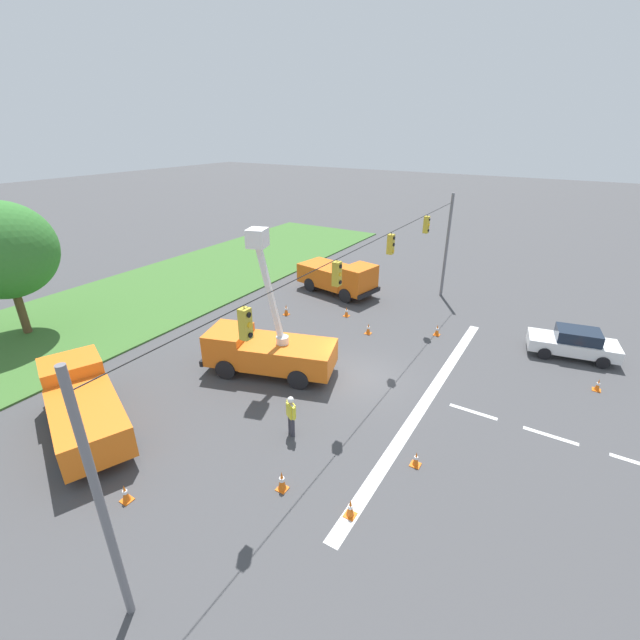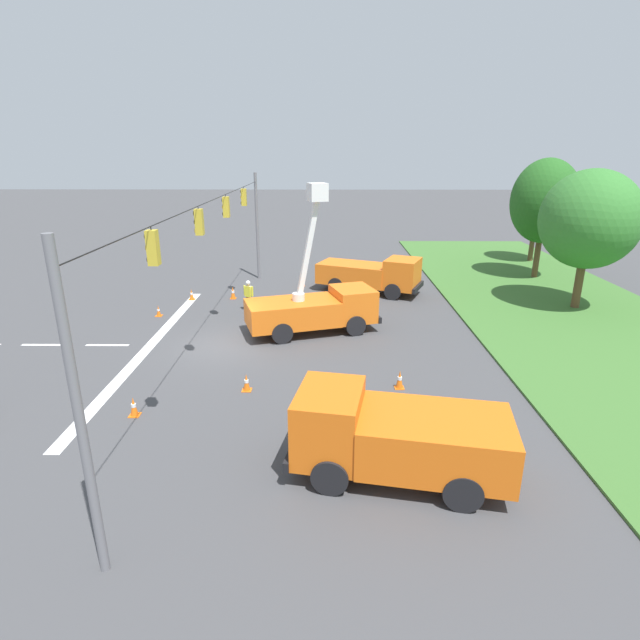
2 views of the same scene
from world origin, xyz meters
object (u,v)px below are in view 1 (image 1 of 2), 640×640
Objects in this scene: utility_truck_support_near at (339,277)px; traffic_cone_far_left at (437,330)px; tree_centre at (3,251)px; traffic_cone_mid_right at (347,312)px; traffic_cone_near_bucket at (416,459)px; traffic_cone_lane_edge_a at (282,481)px; traffic_cone_foreground_right at (125,493)px; utility_truck_support_far at (83,405)px; traffic_cone_foreground_left at (286,310)px; sedan_white at (574,343)px; traffic_cone_mid_left at (350,508)px; utility_truck_bucket_lift at (267,348)px; traffic_cone_far_right at (368,329)px; traffic_cone_lane_edge_b at (598,385)px; road_worker at (291,413)px.

traffic_cone_far_left is at bearing -110.54° from utility_truck_support_near.
tree_centre reaches higher than traffic_cone_mid_right.
traffic_cone_near_bucket is 0.77× the size of traffic_cone_lane_edge_a.
utility_truck_support_near is at bearing 38.24° from traffic_cone_near_bucket.
traffic_cone_foreground_right reaches higher than traffic_cone_near_bucket.
utility_truck_support_near is 18.94m from traffic_cone_lane_edge_a.
traffic_cone_near_bucket is 11.11m from traffic_cone_far_left.
utility_truck_support_far reaches higher than traffic_cone_foreground_left.
traffic_cone_near_bucket is (6.49, -7.52, -0.04)m from traffic_cone_foreground_right.
sedan_white is 7.69× the size of traffic_cone_near_bucket.
traffic_cone_mid_left is at bearing -63.14° from traffic_cone_foreground_right.
traffic_cone_mid_right is at bearing 97.27° from sedan_white.
traffic_cone_mid_left is at bearing -84.23° from traffic_cone_lane_edge_a.
traffic_cone_far_right is at bearing -20.47° from utility_truck_bucket_lift.
utility_truck_support_far reaches higher than sedan_white.
traffic_cone_mid_left is (1.79, -11.01, -0.87)m from utility_truck_support_far.
utility_truck_support_far is 10.37× the size of traffic_cone_foreground_right.
traffic_cone_mid_left is 0.86× the size of traffic_cone_lane_edge_a.
utility_truck_bucket_lift is at bearing -74.80° from tree_centre.
traffic_cone_lane_edge_a is 1.28× the size of traffic_cone_lane_edge_b.
traffic_cone_foreground_right is at bearing 126.95° from traffic_cone_lane_edge_a.
traffic_cone_lane_edge_b is 0.88× the size of traffic_cone_far_left.
traffic_cone_foreground_right reaches higher than traffic_cone_lane_edge_b.
utility_truck_support_far is 10.27× the size of traffic_cone_far_right.
sedan_white is 6.80× the size of traffic_cone_far_right.
traffic_cone_lane_edge_a reaches higher than traffic_cone_foreground_left.
traffic_cone_foreground_right is at bearing -163.83° from traffic_cone_foreground_left.
road_worker is at bearing -162.28° from traffic_cone_mid_right.
tree_centre is at bearing 141.57° from utility_truck_support_near.
traffic_cone_foreground_right is (-4.87, -15.80, -4.71)m from tree_centre.
traffic_cone_foreground_right is at bearing 174.89° from traffic_cone_far_right.
traffic_cone_lane_edge_a is (-12.04, -8.44, 0.02)m from traffic_cone_foreground_left.
utility_truck_support_near is at bearing 36.06° from traffic_cone_mid_right.
utility_truck_support_far is (-18.90, 1.03, -0.05)m from utility_truck_support_near.
traffic_cone_mid_left is at bearing -120.55° from road_worker.
traffic_cone_mid_left is 0.99× the size of traffic_cone_far_right.
traffic_cone_far_right is at bearing -124.46° from traffic_cone_mid_right.
road_worker is (4.04, -7.19, -0.19)m from utility_truck_support_far.
traffic_cone_far_left is at bearing 13.63° from traffic_cone_near_bucket.
utility_truck_bucket_lift is 9.37× the size of traffic_cone_lane_edge_a.
tree_centre is 4.35× the size of road_worker.
traffic_cone_lane_edge_a is (1.54, -8.55, -0.82)m from utility_truck_support_far.
tree_centre is at bearing 129.08° from traffic_cone_mid_right.
sedan_white is at bearing -26.43° from traffic_cone_lane_edge_a.
road_worker is 2.46× the size of traffic_cone_foreground_left.
utility_truck_support_near is 5.47m from traffic_cone_foreground_left.
traffic_cone_foreground_right is 16.97m from traffic_cone_mid_right.
traffic_cone_lane_edge_a is (-3.43, 3.45, 0.10)m from traffic_cone_near_bucket.
utility_truck_support_far is 11.62× the size of traffic_cone_near_bucket.
tree_centre reaches higher than traffic_cone_lane_edge_a.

